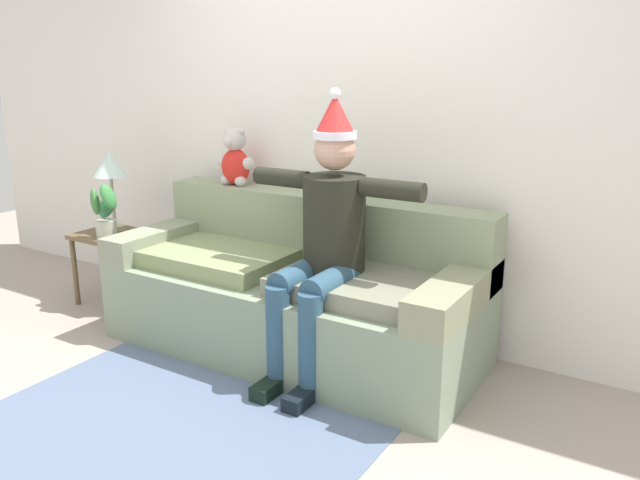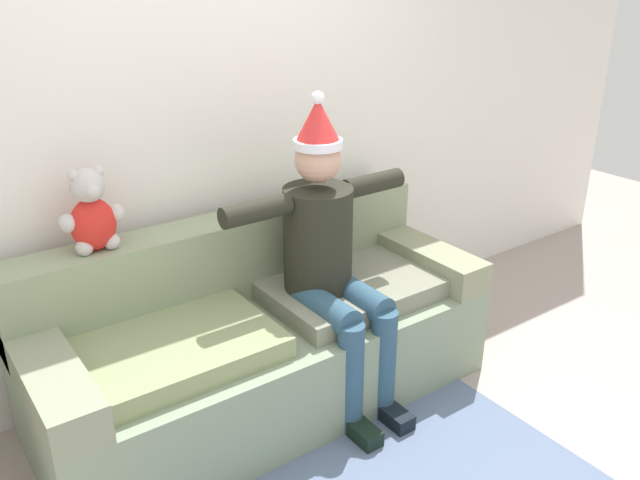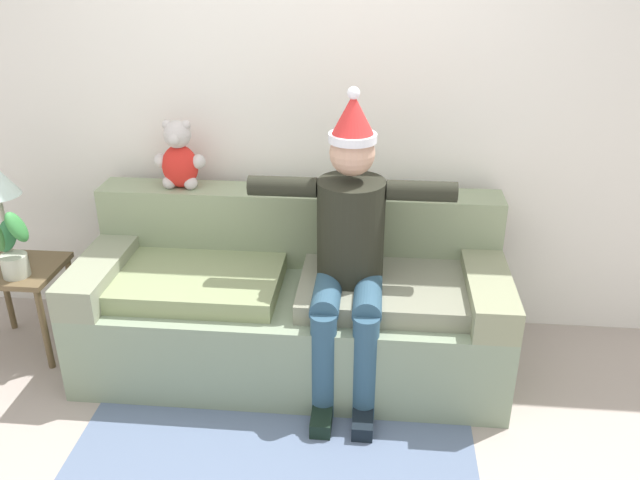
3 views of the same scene
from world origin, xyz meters
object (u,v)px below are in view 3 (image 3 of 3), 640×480
side_table (18,282)px  person_seated (349,245)px  potted_plant (10,247)px  teddy_bear (179,158)px  couch (293,303)px

side_table → person_seated: bearing=-3.8°
person_seated → side_table: size_ratio=2.98×
potted_plant → person_seated: bearing=-1.1°
side_table → potted_plant: 0.28m
teddy_bear → side_table: size_ratio=0.73×
person_seated → couch: bearing=151.3°
couch → teddy_bear: (-0.65, 0.28, 0.72)m
potted_plant → teddy_bear: bearing=26.7°
couch → teddy_bear: teddy_bear is taller
side_table → potted_plant: size_ratio=1.32×
couch → side_table: couch is taller
couch → potted_plant: (-1.48, -0.14, 0.34)m
side_table → teddy_bear: bearing=20.2°
teddy_bear → potted_plant: bearing=-153.3°
teddy_bear → person_seated: bearing=-24.9°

